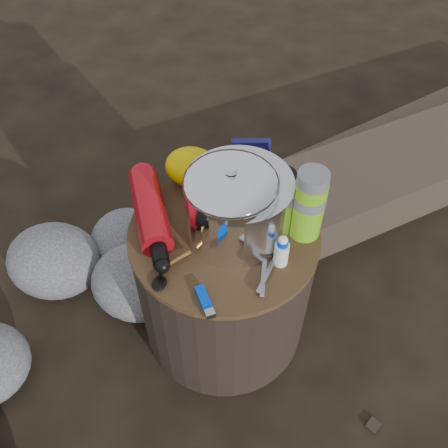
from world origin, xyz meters
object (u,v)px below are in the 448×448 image
(camping_pot, at_px, (231,205))
(thermos, at_px, (309,205))
(stump, at_px, (224,283))
(log_main, at_px, (405,169))
(travel_mug, at_px, (280,190))
(fuel_bottle, at_px, (150,210))

(camping_pot, bearing_deg, thermos, 18.95)
(stump, bearing_deg, log_main, 57.59)
(thermos, height_order, travel_mug, thermos)
(camping_pot, distance_m, fuel_bottle, 0.22)
(fuel_bottle, bearing_deg, stump, -26.80)
(fuel_bottle, bearing_deg, camping_pot, -27.56)
(camping_pot, height_order, travel_mug, camping_pot)
(stump, height_order, log_main, stump)
(stump, distance_m, travel_mug, 0.33)
(fuel_bottle, relative_size, thermos, 1.66)
(log_main, distance_m, thermos, 0.92)
(camping_pot, xyz_separation_m, fuel_bottle, (-0.21, -0.01, -0.07))
(camping_pot, relative_size, thermos, 1.10)
(log_main, xyz_separation_m, fuel_bottle, (-0.70, -0.81, 0.40))
(thermos, bearing_deg, log_main, 67.07)
(log_main, bearing_deg, stump, -74.62)
(thermos, bearing_deg, fuel_bottle, -169.69)
(camping_pot, bearing_deg, stump, 174.11)
(log_main, xyz_separation_m, camping_pot, (-0.49, -0.80, 0.47))
(travel_mug, bearing_deg, fuel_bottle, -155.14)
(stump, relative_size, camping_pot, 2.25)
(log_main, xyz_separation_m, travel_mug, (-0.39, -0.67, 0.42))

